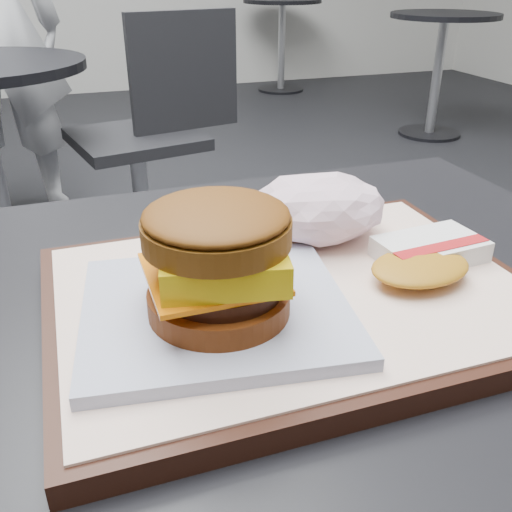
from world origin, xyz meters
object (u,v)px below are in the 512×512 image
object	(u,v)px
serving_tray	(292,298)
crumpled_wrapper	(318,208)
neighbor_chair	(153,123)
customer_table	(238,479)
breakfast_sandwich	(218,273)
hash_brown	(426,257)

from	to	relation	value
serving_tray	crumpled_wrapper	xyz separation A→B (m)	(0.06, 0.08, 0.04)
neighbor_chair	customer_table	bearing A→B (deg)	-96.96
serving_tray	breakfast_sandwich	size ratio (longest dim) A/B	1.80
crumpled_wrapper	neighbor_chair	world-z (taller)	neighbor_chair
hash_brown	neighbor_chair	world-z (taller)	neighbor_chair
serving_tray	breakfast_sandwich	xyz separation A→B (m)	(-0.07, -0.03, 0.05)
breakfast_sandwich	hash_brown	bearing A→B (deg)	6.27
customer_table	breakfast_sandwich	bearing A→B (deg)	-122.05
hash_brown	crumpled_wrapper	xyz separation A→B (m)	(-0.06, 0.09, 0.02)
customer_table	breakfast_sandwich	distance (m)	0.25
hash_brown	neighbor_chair	size ratio (longest dim) A/B	0.14
customer_table	hash_brown	size ratio (longest dim) A/B	6.46
serving_tray	hash_brown	distance (m)	0.12
customer_table	breakfast_sandwich	world-z (taller)	breakfast_sandwich
customer_table	serving_tray	xyz separation A→B (m)	(0.05, -0.01, 0.20)
customer_table	neighbor_chair	bearing A→B (deg)	83.04
hash_brown	crumpled_wrapper	world-z (taller)	crumpled_wrapper
customer_table	neighbor_chair	xyz separation A→B (m)	(0.20, 1.66, -0.07)
breakfast_sandwich	neighbor_chair	xyz separation A→B (m)	(0.22, 1.70, -0.32)
breakfast_sandwich	crumpled_wrapper	distance (m)	0.17
breakfast_sandwich	crumpled_wrapper	xyz separation A→B (m)	(0.13, 0.11, -0.01)
breakfast_sandwich	neighbor_chair	distance (m)	1.74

